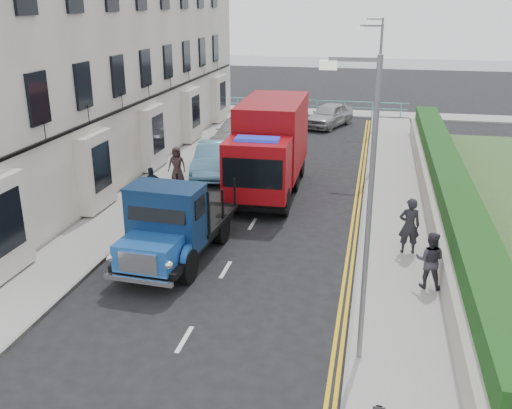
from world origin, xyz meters
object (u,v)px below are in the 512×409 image
(lamp_mid, at_px, (375,90))
(pedestrian_east_near, at_px, (409,226))
(lamp_far, at_px, (378,67))
(lamp_near, at_px, (364,200))
(bedford_lorry, at_px, (170,230))
(red_lorry, at_px, (270,145))
(parked_car_front, at_px, (158,229))

(lamp_mid, distance_m, pedestrian_east_near, 10.26)
(lamp_far, distance_m, pedestrian_east_near, 19.99)
(lamp_near, height_order, lamp_far, same)
(lamp_mid, relative_size, bedford_lorry, 1.21)
(lamp_far, xyz_separation_m, red_lorry, (-4.30, -13.95, -1.91))
(pedestrian_east_near, bearing_deg, lamp_near, 69.42)
(lamp_near, relative_size, pedestrian_east_near, 3.69)
(bedford_lorry, xyz_separation_m, parked_car_front, (-0.82, 1.08, -0.48))
(lamp_far, bearing_deg, lamp_mid, -90.00)
(lamp_near, xyz_separation_m, parked_car_front, (-6.78, 5.04, -3.25))
(lamp_near, distance_m, pedestrian_east_near, 7.07)
(bedford_lorry, distance_m, pedestrian_east_near, 7.75)
(bedford_lorry, bearing_deg, lamp_near, -29.86)
(red_lorry, relative_size, pedestrian_east_near, 3.97)
(lamp_far, height_order, red_lorry, lamp_far)
(lamp_near, distance_m, bedford_lorry, 7.66)
(bedford_lorry, bearing_deg, parked_car_front, 130.96)
(bedford_lorry, relative_size, parked_car_front, 1.32)
(lamp_far, bearing_deg, lamp_near, -90.00)
(lamp_mid, xyz_separation_m, lamp_far, (0.00, 10.00, 0.00))
(red_lorry, distance_m, parked_car_front, 7.55)
(lamp_far, relative_size, red_lorry, 0.93)
(lamp_far, distance_m, bedford_lorry, 23.00)
(parked_car_front, bearing_deg, lamp_far, 70.59)
(lamp_mid, bearing_deg, parked_car_front, -121.73)
(lamp_near, height_order, pedestrian_east_near, lamp_near)
(lamp_far, xyz_separation_m, bedford_lorry, (-5.95, -22.05, -2.76))
(red_lorry, bearing_deg, pedestrian_east_near, -46.54)
(lamp_far, height_order, parked_car_front, lamp_far)
(lamp_mid, bearing_deg, bedford_lorry, -116.30)
(lamp_mid, bearing_deg, pedestrian_east_near, -81.61)
(red_lorry, xyz_separation_m, parked_car_front, (-2.48, -7.01, -1.34))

